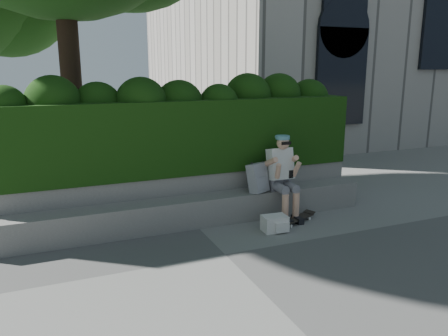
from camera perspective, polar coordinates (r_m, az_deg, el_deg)
name	(u,v)px	position (r m, az deg, el deg)	size (l,w,h in m)	color
ground	(225,255)	(5.99, 0.15, -11.24)	(80.00, 80.00, 0.00)	slate
bench_ledge	(195,211)	(7.00, -3.83, -5.65)	(6.00, 0.45, 0.45)	gray
planter_wall	(186,194)	(7.39, -5.04, -3.45)	(6.00, 0.50, 0.75)	gray
hedge	(180,135)	(7.39, -5.72, 4.29)	(6.00, 1.00, 1.20)	black
person	(282,173)	(7.29, 7.57, -0.68)	(0.40, 0.76, 1.38)	slate
skateboard	(297,219)	(7.23, 9.46, -6.56)	(0.74, 0.45, 0.08)	black
backpack_plaid	(258,178)	(7.18, 4.44, -1.31)	(0.33, 0.17, 0.48)	#B1B2B6
backpack_ground	(275,223)	(6.81, 6.62, -7.19)	(0.37, 0.26, 0.24)	silver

